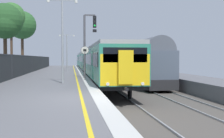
# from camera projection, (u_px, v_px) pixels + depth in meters

# --- Properties ---
(ground) EXTENTS (17.40, 110.00, 1.21)m
(ground) POSITION_uv_depth(u_px,v_px,m) (152.00, 111.00, 12.04)
(ground) COLOR slate
(commuter_train_at_platform) EXTENTS (2.83, 61.68, 3.81)m
(commuter_train_at_platform) POSITION_uv_depth(u_px,v_px,m) (89.00, 61.00, 45.32)
(commuter_train_at_platform) COLOR #2D846B
(commuter_train_at_platform) RESTS_ON ground
(freight_train_adjacent_track) EXTENTS (2.60, 25.35, 4.35)m
(freight_train_adjacent_track) POSITION_uv_depth(u_px,v_px,m) (130.00, 61.00, 33.50)
(freight_train_adjacent_track) COLOR #232326
(freight_train_adjacent_track) RESTS_ON ground
(signal_gantry) EXTENTS (1.10, 0.24, 5.32)m
(signal_gantry) POSITION_uv_depth(u_px,v_px,m) (88.00, 38.00, 23.73)
(signal_gantry) COLOR #47474C
(signal_gantry) RESTS_ON ground
(speed_limit_sign) EXTENTS (0.59, 0.08, 2.55)m
(speed_limit_sign) POSITION_uv_depth(u_px,v_px,m) (85.00, 58.00, 21.23)
(speed_limit_sign) COLOR #59595B
(speed_limit_sign) RESTS_ON ground
(platform_lamp_mid) EXTENTS (2.00, 0.20, 5.57)m
(platform_lamp_mid) POSITION_uv_depth(u_px,v_px,m) (62.00, 33.00, 18.57)
(platform_lamp_mid) COLOR #93999E
(platform_lamp_mid) RESTS_ON ground
(platform_lamp_far) EXTENTS (2.00, 0.20, 4.80)m
(platform_lamp_far) POSITION_uv_depth(u_px,v_px,m) (67.00, 49.00, 37.01)
(platform_lamp_far) COLOR #93999E
(platform_lamp_far) RESTS_ON ground
(background_tree_centre) EXTENTS (3.47, 3.47, 8.68)m
(background_tree_centre) POSITION_uv_depth(u_px,v_px,m) (12.00, 17.00, 35.66)
(background_tree_centre) COLOR #473323
(background_tree_centre) RESTS_ON ground
(background_tree_right) EXTENTS (3.46, 3.55, 7.00)m
(background_tree_right) POSITION_uv_depth(u_px,v_px,m) (5.00, 23.00, 27.34)
(background_tree_right) COLOR #473323
(background_tree_right) RESTS_ON ground
(background_tree_back) EXTENTS (4.34, 4.34, 9.00)m
(background_tree_back) POSITION_uv_depth(u_px,v_px,m) (22.00, 26.00, 43.90)
(background_tree_back) COLOR #473323
(background_tree_back) RESTS_ON ground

